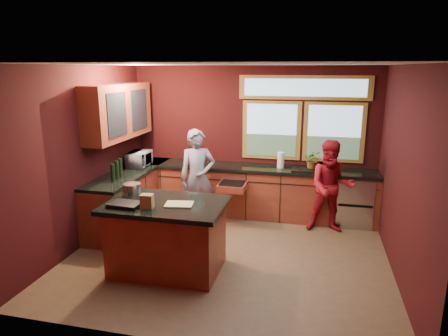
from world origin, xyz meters
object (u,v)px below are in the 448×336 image
(person_grey, at_px, (197,177))
(person_red, at_px, (331,187))
(island, at_px, (167,236))
(cutting_board, at_px, (179,204))
(stock_pot, at_px, (132,190))

(person_grey, xyz_separation_m, person_red, (2.23, 0.17, -0.06))
(person_grey, bearing_deg, island, -110.82)
(cutting_board, relative_size, stock_pot, 1.46)
(person_grey, distance_m, cutting_board, 1.75)
(cutting_board, bearing_deg, person_grey, 99.28)
(person_grey, height_order, cutting_board, person_grey)
(person_red, height_order, cutting_board, person_red)
(island, relative_size, cutting_board, 4.43)
(island, xyz_separation_m, cutting_board, (0.20, -0.05, 0.48))
(island, distance_m, person_red, 2.84)
(island, height_order, person_grey, person_grey)
(island, bearing_deg, person_red, 40.66)
(person_grey, distance_m, stock_pot, 1.61)
(island, relative_size, stock_pot, 6.46)
(cutting_board, height_order, stock_pot, stock_pot)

